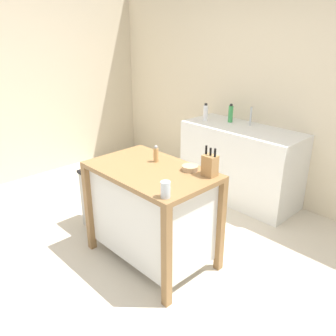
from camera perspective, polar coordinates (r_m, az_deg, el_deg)
ground_plane at (r=3.28m, az=-4.40°, el=-15.60°), size 6.38×6.38×0.00m
wall_back at (r=4.29m, az=17.60°, el=11.76°), size 5.38×0.10×2.60m
wall_left at (r=5.32m, az=-17.67°, el=13.63°), size 0.10×2.70×2.60m
kitchen_island at (r=3.11m, az=-2.67°, el=-6.79°), size 1.10×0.69×0.89m
knife_block at (r=2.79m, az=6.80°, el=0.48°), size 0.11×0.09×0.24m
bowl_ceramic_small at (r=2.90m, az=3.58°, el=0.03°), size 0.14×0.14×0.04m
drinking_cup at (r=2.44m, az=-0.40°, el=-3.51°), size 0.07×0.07×0.12m
pepper_grinder at (r=3.07m, az=-1.96°, el=2.26°), size 0.04×0.04×0.15m
trash_bin at (r=3.75m, az=-10.90°, el=-4.97°), size 0.36×0.28×0.63m
sink_counter at (r=4.33m, az=11.58°, el=0.72°), size 1.42×0.60×0.90m
sink_faucet at (r=4.27m, az=13.25°, el=8.16°), size 0.02×0.02×0.22m
bottle_spray_cleaner at (r=4.38m, az=10.10°, el=8.65°), size 0.06×0.06×0.22m
bottle_hand_soap at (r=4.41m, az=6.10°, el=8.91°), size 0.06×0.06×0.21m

